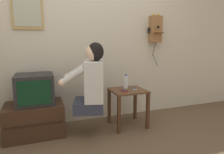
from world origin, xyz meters
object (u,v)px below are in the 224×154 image
Objects in this scene: cell_phone_held at (124,91)px; cell_phone_spare at (133,88)px; person at (92,80)px; water_bottle at (126,82)px; television at (35,89)px; wall_phone_antique at (155,29)px; framed_picture at (27,9)px.

cell_phone_held is 0.19m from cell_phone_spare.
person is 0.58m from water_bottle.
television is at bearing 176.11° from cell_phone_spare.
person reaches higher than television.
cell_phone_held is 0.61× the size of water_bottle.
wall_phone_antique is at bearing 30.37° from cell_phone_held.
water_bottle is (1.25, -0.31, -0.97)m from framed_picture.
cell_phone_spare is at bearing -41.09° from water_bottle.
cell_phone_spare is 0.62× the size of water_bottle.
wall_phone_antique reaches higher than television.
cell_phone_spare is (0.63, 0.11, -0.18)m from person.
water_bottle is (1.22, -0.06, 0.02)m from television.
television reaches higher than water_bottle.
cell_phone_spare is at bearing -147.40° from wall_phone_antique.
person is at bearing -35.13° from framed_picture.
television is 1.02m from framed_picture.
framed_picture is at bearing 158.22° from cell_phone_held.
cell_phone_spare is at bearing -64.45° from person.
water_bottle is at bearing -55.55° from person.
television is at bearing 169.50° from cell_phone_held.
cell_phone_held is at bearing -149.60° from wall_phone_antique.
cell_phone_held is (-0.71, -0.42, -0.85)m from wall_phone_antique.
wall_phone_antique is 1.18m from cell_phone_held.
water_bottle is at bearing -13.99° from framed_picture.
cell_phone_spare is at bearing -5.81° from television.
person is 1.91× the size of television.
cell_phone_held is (1.16, -0.46, -1.06)m from framed_picture.
cell_phone_spare is (-0.54, -0.34, -0.85)m from wall_phone_antique.
cell_phone_held is at bearing -21.75° from framed_picture.
person is at bearing -168.36° from cell_phone_spare.
framed_picture reaches higher than television.
television is 3.56× the size of cell_phone_spare.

